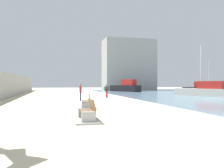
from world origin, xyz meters
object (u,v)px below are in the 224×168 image
(bench_far, at_px, (87,105))
(person_walking, at_px, (107,90))
(boat_far_right, at_px, (205,90))
(bench_near, at_px, (87,116))
(person_standing, at_px, (81,91))
(boat_distant, at_px, (126,87))
(boat_nearest, at_px, (199,89))
(boat_mid_bay, at_px, (210,87))
(boat_far_left, at_px, (210,87))

(bench_far, relative_size, person_walking, 1.46)
(bench_far, distance_m, boat_far_right, 19.47)
(bench_near, relative_size, person_walking, 1.39)
(person_walking, distance_m, person_standing, 5.61)
(boat_distant, bearing_deg, bench_far, -112.11)
(person_walking, height_order, boat_nearest, boat_nearest)
(bench_far, bearing_deg, boat_mid_bay, 44.95)
(bench_near, relative_size, boat_far_left, 0.50)
(bench_far, height_order, boat_distant, boat_distant)
(boat_distant, bearing_deg, bench_near, -109.89)
(person_standing, relative_size, boat_far_right, 0.22)
(person_standing, bearing_deg, person_walking, 51.65)
(person_standing, bearing_deg, bench_far, -92.39)
(boat_far_right, distance_m, boat_nearest, 7.11)
(boat_far_right, distance_m, boat_mid_bay, 31.62)
(person_standing, height_order, boat_far_left, boat_far_left)
(boat_nearest, bearing_deg, bench_near, -132.84)
(bench_near, height_order, boat_far_right, boat_far_right)
(person_walking, relative_size, boat_distant, 0.21)
(bench_near, xyz_separation_m, person_walking, (4.46, 16.08, 0.64))
(boat_mid_bay, bearing_deg, boat_far_left, -126.16)
(bench_near, bearing_deg, boat_mid_bay, 48.45)
(bench_far, relative_size, boat_mid_bay, 0.28)
(person_walking, height_order, boat_distant, boat_distant)
(boat_nearest, relative_size, boat_distant, 0.67)
(boat_mid_bay, bearing_deg, boat_distant, -163.11)
(bench_near, relative_size, bench_far, 0.95)
(person_standing, bearing_deg, boat_nearest, 28.13)
(boat_distant, xyz_separation_m, boat_mid_bay, (24.14, 7.33, -0.19))
(person_standing, height_order, boat_distant, boat_distant)
(person_standing, relative_size, boat_distant, 0.23)
(bench_near, height_order, bench_far, same)
(boat_far_right, height_order, boat_mid_bay, boat_mid_bay)
(bench_far, height_order, boat_far_left, boat_far_left)
(boat_nearest, height_order, boat_distant, boat_distant)
(boat_far_right, bearing_deg, person_walking, 178.77)
(bench_far, height_order, boat_far_right, boat_far_right)
(bench_near, bearing_deg, boat_nearest, 47.16)
(person_standing, height_order, boat_mid_bay, boat_mid_bay)
(boat_far_right, bearing_deg, person_standing, -165.72)
(boat_far_left, height_order, boat_mid_bay, boat_mid_bay)
(bench_near, xyz_separation_m, boat_distant, (12.18, 33.66, 0.67))
(boat_far_right, relative_size, boat_distant, 1.02)
(boat_nearest, xyz_separation_m, boat_distant, (-8.32, 11.55, 0.17))
(person_standing, xyz_separation_m, boat_distant, (11.20, 21.99, -0.03))
(bench_far, height_order, boat_nearest, boat_nearest)
(person_standing, distance_m, boat_nearest, 22.13)
(boat_distant, bearing_deg, boat_mid_bay, 16.89)
(boat_nearest, bearing_deg, person_standing, -151.87)
(bench_near, distance_m, boat_mid_bay, 54.77)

